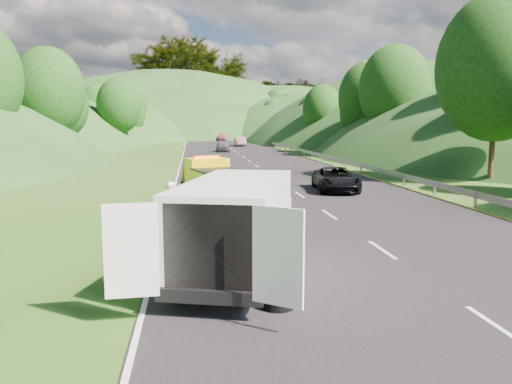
{
  "coord_description": "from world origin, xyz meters",
  "views": [
    {
      "loc": [
        -2.82,
        -16.49,
        3.95
      ],
      "look_at": [
        -0.4,
        2.29,
        1.3
      ],
      "focal_mm": 35.0,
      "sensor_mm": 36.0,
      "label": 1
    }
  ],
  "objects": [
    {
      "name": "tree_line_left",
      "position": [
        -19.0,
        60.0,
        0.0
      ],
      "size": [
        14.0,
        140.0,
        14.0
      ],
      "primitive_type": null,
      "color": "#275B1A",
      "rests_on": "ground"
    },
    {
      "name": "suitcase",
      "position": [
        -4.81,
        0.98,
        0.29
      ],
      "size": [
        0.4,
        0.27,
        0.59
      ],
      "primitive_type": "cube",
      "rotation": [
        0.0,
        0.0,
        -0.2
      ],
      "color": "#5D5E46",
      "rests_on": "ground"
    },
    {
      "name": "tree_line_right",
      "position": [
        23.0,
        60.0,
        0.0
      ],
      "size": [
        14.0,
        140.0,
        14.0
      ],
      "primitive_type": null,
      "color": "#275B1A",
      "rests_on": "ground"
    },
    {
      "name": "dist_car_b",
      "position": [
        5.24,
        66.6,
        0.0
      ],
      "size": [
        1.65,
        4.73,
        1.56
      ],
      "primitive_type": "imported",
      "color": "#7A5155",
      "rests_on": "ground"
    },
    {
      "name": "tow_truck",
      "position": [
        -1.82,
        7.61,
        1.12
      ],
      "size": [
        3.27,
        5.64,
        2.29
      ],
      "rotation": [
        0.0,
        0.0,
        0.27
      ],
      "color": "black",
      "rests_on": "ground"
    },
    {
      "name": "white_van",
      "position": [
        -1.68,
        -3.9,
        1.41
      ],
      "size": [
        4.85,
        7.59,
        2.5
      ],
      "rotation": [
        0.0,
        0.0,
        -0.28
      ],
      "color": "black",
      "rests_on": "ground"
    },
    {
      "name": "hills_backdrop",
      "position": [
        6.5,
        134.7,
        0.0
      ],
      "size": [
        201.0,
        288.6,
        44.0
      ],
      "primitive_type": null,
      "color": "#2D5B23",
      "rests_on": "ground"
    },
    {
      "name": "guardrail",
      "position": [
        10.3,
        52.5,
        0.0
      ],
      "size": [
        0.06,
        140.0,
        1.52
      ],
      "primitive_type": "cube",
      "color": "gray",
      "rests_on": "ground"
    },
    {
      "name": "woman",
      "position": [
        -3.56,
        1.52,
        0.0
      ],
      "size": [
        0.62,
        0.76,
        1.83
      ],
      "primitive_type": "imported",
      "rotation": [
        0.0,
        0.0,
        1.78
      ],
      "color": "white",
      "rests_on": "ground"
    },
    {
      "name": "road_surface",
      "position": [
        3.0,
        40.0,
        0.01
      ],
      "size": [
        14.0,
        200.0,
        0.02
      ],
      "primitive_type": "cube",
      "color": "black",
      "rests_on": "ground"
    },
    {
      "name": "dist_car_a",
      "position": [
        1.37,
        51.1,
        0.0
      ],
      "size": [
        1.71,
        4.26,
        1.45
      ],
      "primitive_type": "imported",
      "color": "#424146",
      "rests_on": "ground"
    },
    {
      "name": "dist_car_c",
      "position": [
        3.74,
        90.48,
        0.0
      ],
      "size": [
        2.14,
        5.27,
        1.53
      ],
      "primitive_type": "imported",
      "color": "#914864",
      "rests_on": "ground"
    },
    {
      "name": "worker",
      "position": [
        -1.1,
        -6.51,
        0.0
      ],
      "size": [
        1.27,
        0.8,
        1.87
      ],
      "primitive_type": "imported",
      "rotation": [
        0.0,
        0.0,
        0.1
      ],
      "color": "black",
      "rests_on": "ground"
    },
    {
      "name": "passing_suv",
      "position": [
        5.4,
        11.27,
        0.0
      ],
      "size": [
        2.74,
        5.1,
        1.36
      ],
      "primitive_type": "imported",
      "rotation": [
        0.0,
        0.0,
        -0.1
      ],
      "color": "black",
      "rests_on": "ground"
    },
    {
      "name": "dist_car_d",
      "position": [
        2.14,
        110.05,
        0.0
      ],
      "size": [
        1.71,
        4.26,
        1.45
      ],
      "primitive_type": "imported",
      "color": "#34493C",
      "rests_on": "ground"
    },
    {
      "name": "child",
      "position": [
        -1.81,
        0.38,
        0.0
      ],
      "size": [
        0.6,
        0.51,
        1.1
      ],
      "primitive_type": "imported",
      "rotation": [
        0.0,
        0.0,
        -0.19
      ],
      "color": "tan",
      "rests_on": "ground"
    },
    {
      "name": "ground",
      "position": [
        0.0,
        0.0,
        0.0
      ],
      "size": [
        320.0,
        320.0,
        0.0
      ],
      "primitive_type": "plane",
      "color": "#38661E",
      "rests_on": "ground"
    },
    {
      "name": "spare_tire",
      "position": [
        -1.06,
        -6.39,
        0.0
      ],
      "size": [
        0.72,
        0.72,
        0.2
      ],
      "primitive_type": "cylinder",
      "color": "black",
      "rests_on": "ground"
    }
  ]
}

